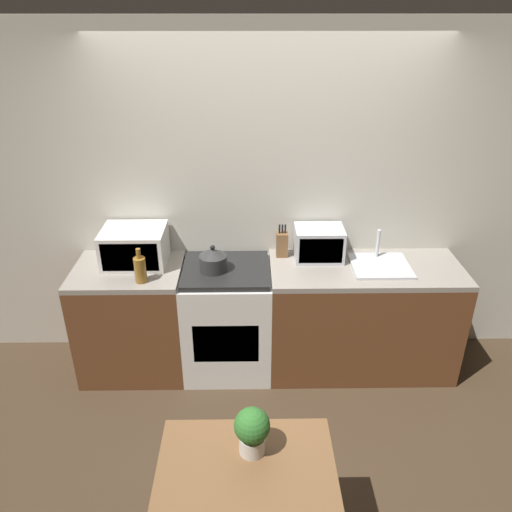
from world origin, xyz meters
The scene contains 13 objects.
ground_plane centered at (0.00, 0.00, 0.00)m, with size 16.00×16.00×0.00m, color #3D2D1E.
wall_back centered at (0.00, 1.16, 1.30)m, with size 10.00×0.06×2.60m.
counter_left_run centered at (-1.06, 0.82, 0.45)m, with size 0.81×0.62×0.90m.
counter_right_run centered at (0.74, 0.82, 0.45)m, with size 1.44×0.62×0.90m.
stove_range centered at (-0.32, 0.81, 0.45)m, with size 0.67×0.62×0.90m.
kettle centered at (-0.41, 0.79, 0.99)m, with size 0.20×0.20×0.20m.
microwave centered at (-1.00, 0.91, 1.04)m, with size 0.47×0.38×0.27m.
bottle centered at (-0.91, 0.62, 1.00)m, with size 0.08×0.08×0.26m.
knife_block centered at (0.11, 1.01, 1.00)m, with size 0.09×0.08×0.26m.
toaster_oven centered at (0.39, 0.97, 1.03)m, with size 0.37×0.27×0.25m.
sink_basin centered at (0.84, 0.82, 0.92)m, with size 0.43×0.40×0.24m.
dining_table centered at (-0.16, -0.86, 0.64)m, with size 0.82×0.59×0.77m.
potted_plant centered at (-0.13, -0.77, 0.91)m, with size 0.17×0.17×0.25m.
Camera 1 is at (-0.14, -2.45, 2.67)m, focal length 35.00 mm.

